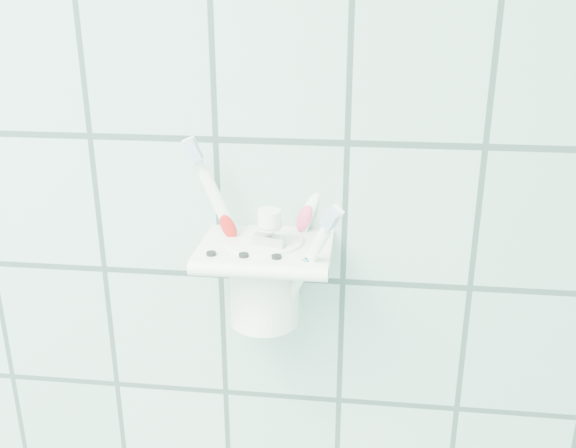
# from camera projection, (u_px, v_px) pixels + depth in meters

# --- Properties ---
(holder_bracket) EXTENTS (0.14, 0.11, 0.04)m
(holder_bracket) POSITION_uv_depth(u_px,v_px,m) (266.00, 252.00, 0.68)
(holder_bracket) COLOR white
(holder_bracket) RESTS_ON wall_back
(cup) EXTENTS (0.08, 0.08, 0.10)m
(cup) POSITION_uv_depth(u_px,v_px,m) (264.00, 277.00, 0.70)
(cup) COLOR white
(cup) RESTS_ON holder_bracket
(toothbrush_pink) EXTENTS (0.08, 0.02, 0.21)m
(toothbrush_pink) POSITION_uv_depth(u_px,v_px,m) (267.00, 221.00, 0.69)
(toothbrush_pink) COLOR white
(toothbrush_pink) RESTS_ON cup
(toothbrush_blue) EXTENTS (0.08, 0.07, 0.21)m
(toothbrush_blue) POSITION_uv_depth(u_px,v_px,m) (269.00, 219.00, 0.69)
(toothbrush_blue) COLOR white
(toothbrush_blue) RESTS_ON cup
(toothbrush_orange) EXTENTS (0.07, 0.08, 0.18)m
(toothbrush_orange) POSITION_uv_depth(u_px,v_px,m) (279.00, 236.00, 0.68)
(toothbrush_orange) COLOR white
(toothbrush_orange) RESTS_ON cup
(toothpaste_tube) EXTENTS (0.04, 0.03, 0.13)m
(toothpaste_tube) POSITION_uv_depth(u_px,v_px,m) (268.00, 257.00, 0.68)
(toothpaste_tube) COLOR silver
(toothpaste_tube) RESTS_ON cup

